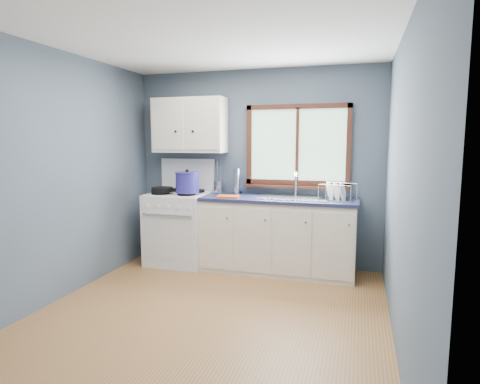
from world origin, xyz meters
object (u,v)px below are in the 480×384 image
(utensil_crock, at_px, (219,186))
(thermos, at_px, (236,181))
(gas_range, at_px, (179,226))
(dish_rack, at_px, (337,195))
(base_cabinets, at_px, (278,239))
(sink, at_px, (293,203))
(skillet, at_px, (162,189))
(stockpot, at_px, (187,182))

(utensil_crock, distance_m, thermos, 0.29)
(gas_range, xyz_separation_m, thermos, (0.73, 0.17, 0.59))
(gas_range, xyz_separation_m, utensil_crock, (0.46, 0.24, 0.51))
(gas_range, height_order, dish_rack, gas_range)
(gas_range, distance_m, base_cabinets, 1.31)
(gas_range, height_order, thermos, gas_range)
(sink, distance_m, dish_rack, 0.52)
(sink, height_order, thermos, thermos)
(sink, bearing_deg, thermos, 168.39)
(skillet, bearing_deg, thermos, 5.95)
(gas_range, height_order, utensil_crock, gas_range)
(thermos, distance_m, dish_rack, 1.28)
(gas_range, distance_m, sink, 1.53)
(utensil_crock, bearing_deg, sink, -11.99)
(stockpot, relative_size, thermos, 1.04)
(skillet, height_order, utensil_crock, utensil_crock)
(base_cabinets, relative_size, thermos, 5.62)
(gas_range, relative_size, stockpot, 3.99)
(stockpot, bearing_deg, dish_rack, 5.64)
(skillet, bearing_deg, base_cabinets, -7.36)
(gas_range, bearing_deg, sink, 0.71)
(thermos, bearing_deg, stockpot, -149.92)
(base_cabinets, distance_m, sink, 0.48)
(skillet, distance_m, dish_rack, 2.16)
(stockpot, height_order, utensil_crock, utensil_crock)
(gas_range, relative_size, thermos, 4.13)
(skillet, xyz_separation_m, utensil_crock, (0.62, 0.38, 0.02))
(thermos, bearing_deg, base_cabinets, -15.06)
(stockpot, bearing_deg, gas_range, 142.80)
(utensil_crock, bearing_deg, base_cabinets, -14.43)
(sink, xyz_separation_m, skillet, (-1.64, -0.16, 0.13))
(gas_range, bearing_deg, stockpot, -37.20)
(skillet, xyz_separation_m, thermos, (0.89, 0.32, 0.10))
(skillet, height_order, thermos, thermos)
(stockpot, bearing_deg, thermos, 30.08)
(utensil_crock, bearing_deg, thermos, -13.03)
(stockpot, bearing_deg, skillet, -179.62)
(sink, distance_m, utensil_crock, 1.05)
(sink, distance_m, thermos, 0.80)
(base_cabinets, distance_m, utensil_crock, 1.05)
(utensil_crock, bearing_deg, stockpot, -126.36)
(base_cabinets, height_order, thermos, thermos)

